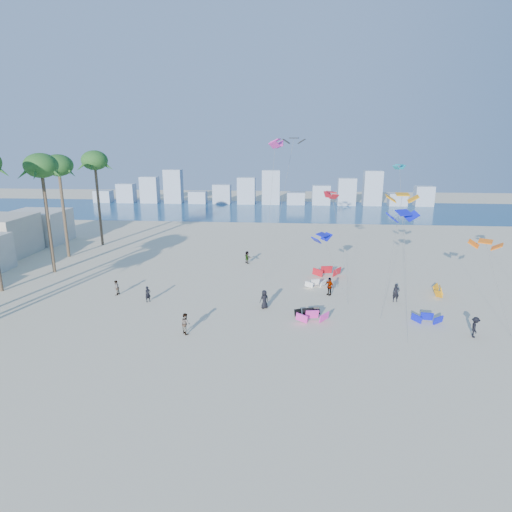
{
  "coord_description": "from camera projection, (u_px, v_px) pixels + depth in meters",
  "views": [
    {
      "loc": [
        6.34,
        -25.01,
        15.77
      ],
      "look_at": [
        3.0,
        16.0,
        4.5
      ],
      "focal_mm": 30.0,
      "sensor_mm": 36.0,
      "label": 1
    }
  ],
  "objects": [
    {
      "name": "ocean",
      "position": [
        263.0,
        210.0,
        97.91
      ],
      "size": [
        220.0,
        220.0,
        0.0
      ],
      "primitive_type": "plane",
      "color": "navy",
      "rests_on": "ground"
    },
    {
      "name": "distant_skyline",
      "position": [
        261.0,
        192.0,
        106.8
      ],
      "size": [
        85.0,
        3.0,
        8.4
      ],
      "color": "#9EADBF",
      "rests_on": "ground"
    },
    {
      "name": "grounded_kites",
      "position": [
        351.0,
        293.0,
        44.01
      ],
      "size": [
        16.2,
        15.12,
        1.1
      ],
      "color": "black",
      "rests_on": "ground"
    },
    {
      "name": "flying_kites",
      "position": [
        370.0,
        188.0,
        44.99
      ],
      "size": [
        28.34,
        27.6,
        16.39
      ],
      "color": "#0C14D1",
      "rests_on": "ground"
    },
    {
      "name": "ground",
      "position": [
        192.0,
        382.0,
        28.7
      ],
      "size": [
        220.0,
        220.0,
        0.0
      ],
      "primitive_type": "plane",
      "color": "beige",
      "rests_on": "ground"
    },
    {
      "name": "kitesurfer_mid",
      "position": [
        185.0,
        323.0,
        35.7
      ],
      "size": [
        1.09,
        1.11,
        1.8
      ],
      "primitive_type": "imported",
      "rotation": [
        0.0,
        0.0,
        2.27
      ],
      "color": "gray",
      "rests_on": "ground"
    },
    {
      "name": "kitesurfer_near",
      "position": [
        148.0,
        294.0,
        42.71
      ],
      "size": [
        0.69,
        0.69,
        1.61
      ],
      "primitive_type": "imported",
      "rotation": [
        0.0,
        0.0,
        0.78
      ],
      "color": "black",
      "rests_on": "ground"
    },
    {
      "name": "kitesurfers_far",
      "position": [
        303.0,
        289.0,
        44.0
      ],
      "size": [
        34.12,
        21.53,
        1.92
      ],
      "color": "black",
      "rests_on": "ground"
    }
  ]
}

